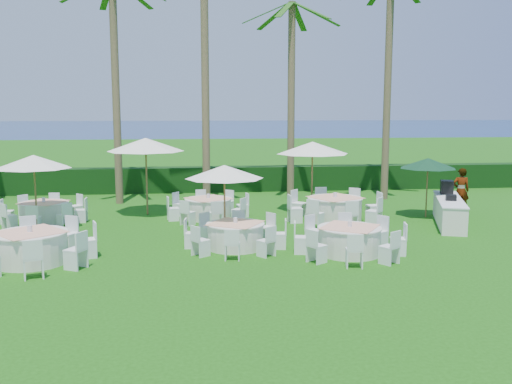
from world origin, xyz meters
TOP-DOWN VIEW (x-y plane):
  - ground at (0.00, 0.00)m, footprint 120.00×120.00m
  - hedge at (0.00, 12.00)m, footprint 34.00×1.00m
  - ocean at (0.00, 102.00)m, footprint 260.00×260.00m
  - banquet_table_a at (-4.42, -0.57)m, footprint 3.33×3.33m
  - banquet_table_b at (1.05, 0.44)m, footprint 2.98×2.98m
  - banquet_table_c at (4.15, -0.61)m, footprint 3.11×3.11m
  - banquet_table_d at (-5.41, 4.91)m, footprint 2.97×2.97m
  - banquet_table_e at (0.41, 5.03)m, footprint 3.04×3.04m
  - banquet_table_f at (4.94, 4.06)m, footprint 3.47×3.47m
  - umbrella_a at (-5.32, 3.56)m, footprint 2.44×2.44m
  - umbrella_b at (0.79, 1.30)m, footprint 2.37×2.37m
  - umbrella_c at (-1.89, 6.13)m, footprint 2.91×2.91m
  - umbrella_d at (4.51, 6.04)m, footprint 2.83×2.83m
  - umbrella_green at (8.50, 4.38)m, footprint 2.09×2.09m
  - buffet_table at (8.77, 3.03)m, footprint 2.11×4.00m
  - staff_person at (10.20, 5.09)m, footprint 0.71×0.54m
  - palm_b at (-3.26, 8.86)m, footprint 4.37×4.25m
  - palm_c at (0.44, 8.18)m, footprint 4.40×4.12m
  - palm_d at (4.30, 9.68)m, footprint 4.41×4.09m
  - palm_e at (8.40, 8.74)m, footprint 4.14×4.40m

SIDE VIEW (x-z plane):
  - ground at x=0.00m, z-range 0.00..0.00m
  - ocean at x=0.00m, z-range 0.00..0.00m
  - banquet_table_b at x=1.05m, z-range -0.06..0.85m
  - banquet_table_d at x=-5.41m, z-range -0.06..0.85m
  - banquet_table_e at x=0.41m, z-range -0.06..0.86m
  - banquet_table_c at x=4.15m, z-range -0.06..0.88m
  - banquet_table_a at x=-4.42m, z-range -0.06..0.95m
  - banquet_table_f at x=4.94m, z-range -0.06..0.97m
  - buffet_table at x=8.77m, z-range -0.21..1.19m
  - hedge at x=0.00m, z-range 0.00..1.20m
  - staff_person at x=10.20m, z-range 0.00..1.75m
  - umbrella_green at x=8.50m, z-range 0.91..3.13m
  - umbrella_b at x=0.79m, z-range 0.97..3.32m
  - umbrella_a at x=-5.32m, z-range 1.04..3.57m
  - umbrella_d at x=4.51m, z-range 1.13..3.89m
  - umbrella_c at x=-1.89m, z-range 1.21..4.14m
  - palm_d at x=4.30m, z-range 0.45..9.10m
  - palm_b at x=-3.26m, z-range 0.46..9.79m
  - palm_e at x=8.40m, z-range 0.47..10.22m
  - palm_c at x=0.44m, z-range 0.48..11.68m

